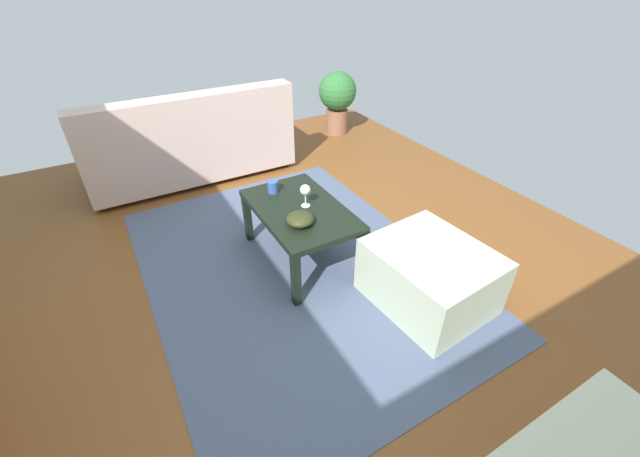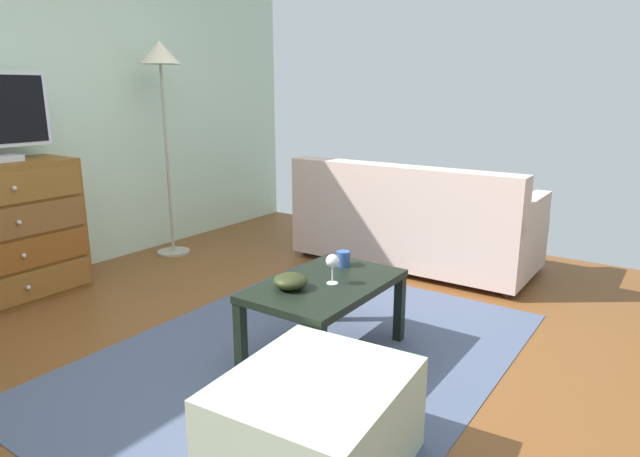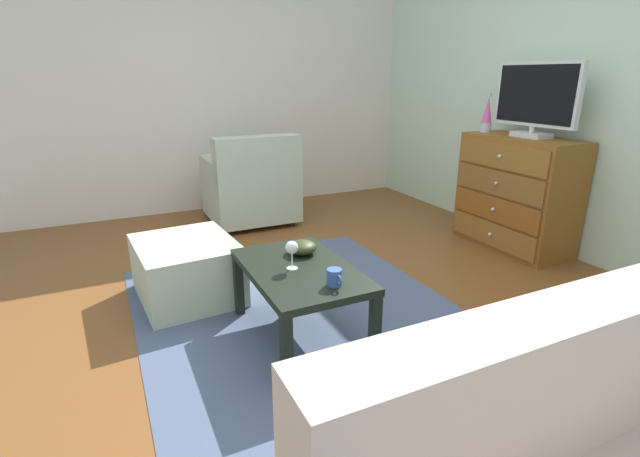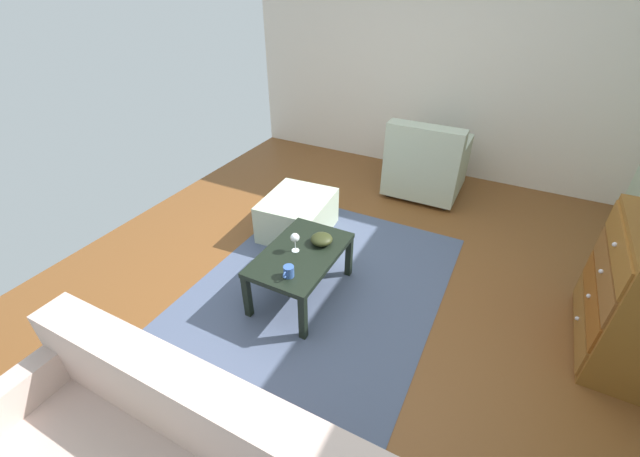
{
  "view_description": "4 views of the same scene",
  "coord_description": "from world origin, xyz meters",
  "px_view_note": "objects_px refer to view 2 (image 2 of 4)",
  "views": [
    {
      "loc": [
        -1.73,
        0.7,
        1.8
      ],
      "look_at": [
        -0.1,
        -0.24,
        0.5
      ],
      "focal_mm": 22.16,
      "sensor_mm": 36.0,
      "label": 1
    },
    {
      "loc": [
        -1.93,
        -1.79,
        1.39
      ],
      "look_at": [
        0.29,
        -0.25,
        0.7
      ],
      "focal_mm": 30.49,
      "sensor_mm": 36.0,
      "label": 2
    },
    {
      "loc": [
        2.39,
        -1.18,
        1.41
      ],
      "look_at": [
        0.13,
        -0.1,
        0.57
      ],
      "focal_mm": 25.82,
      "sensor_mm": 36.0,
      "label": 3
    },
    {
      "loc": [
        2.37,
        0.96,
        2.26
      ],
      "look_at": [
        0.36,
        -0.08,
        0.76
      ],
      "focal_mm": 22.34,
      "sensor_mm": 36.0,
      "label": 4
    }
  ],
  "objects_px": {
    "bowl_decorative": "(290,281)",
    "couch_large": "(413,225)",
    "dresser": "(2,234)",
    "wine_glass": "(332,262)",
    "standing_lamp": "(161,73)",
    "ottoman": "(315,425)",
    "coffee_table": "(325,292)",
    "mug": "(343,258)"
  },
  "relations": [
    {
      "from": "wine_glass",
      "to": "dresser",
      "type": "bearing_deg",
      "value": 103.79
    },
    {
      "from": "couch_large",
      "to": "standing_lamp",
      "type": "xyz_separation_m",
      "value": [
        -0.89,
        1.86,
        1.18
      ]
    },
    {
      "from": "coffee_table",
      "to": "wine_glass",
      "type": "relative_size",
      "value": 5.43
    },
    {
      "from": "bowl_decorative",
      "to": "couch_large",
      "type": "relative_size",
      "value": 0.09
    },
    {
      "from": "dresser",
      "to": "bowl_decorative",
      "type": "height_order",
      "value": "dresser"
    },
    {
      "from": "mug",
      "to": "couch_large",
      "type": "distance_m",
      "value": 1.45
    },
    {
      "from": "wine_glass",
      "to": "ottoman",
      "type": "distance_m",
      "value": 0.95
    },
    {
      "from": "mug",
      "to": "bowl_decorative",
      "type": "bearing_deg",
      "value": 177.16
    },
    {
      "from": "dresser",
      "to": "bowl_decorative",
      "type": "bearing_deg",
      "value": -80.0
    },
    {
      "from": "wine_glass",
      "to": "standing_lamp",
      "type": "bearing_deg",
      "value": 69.77
    },
    {
      "from": "ottoman",
      "to": "standing_lamp",
      "type": "distance_m",
      "value": 3.35
    },
    {
      "from": "coffee_table",
      "to": "mug",
      "type": "relative_size",
      "value": 7.48
    },
    {
      "from": "dresser",
      "to": "ottoman",
      "type": "bearing_deg",
      "value": -94.65
    },
    {
      "from": "dresser",
      "to": "standing_lamp",
      "type": "distance_m",
      "value": 1.72
    },
    {
      "from": "mug",
      "to": "standing_lamp",
      "type": "distance_m",
      "value": 2.4
    },
    {
      "from": "standing_lamp",
      "to": "coffee_table",
      "type": "bearing_deg",
      "value": -110.62
    },
    {
      "from": "mug",
      "to": "bowl_decorative",
      "type": "height_order",
      "value": "mug"
    },
    {
      "from": "mug",
      "to": "ottoman",
      "type": "distance_m",
      "value": 1.22
    },
    {
      "from": "dresser",
      "to": "mug",
      "type": "bearing_deg",
      "value": -68.7
    },
    {
      "from": "coffee_table",
      "to": "ottoman",
      "type": "bearing_deg",
      "value": -148.06
    },
    {
      "from": "standing_lamp",
      "to": "wine_glass",
      "type": "bearing_deg",
      "value": -110.23
    },
    {
      "from": "wine_glass",
      "to": "couch_large",
      "type": "distance_m",
      "value": 1.75
    },
    {
      "from": "wine_glass",
      "to": "ottoman",
      "type": "xyz_separation_m",
      "value": [
        -0.77,
        -0.44,
        -0.34
      ]
    },
    {
      "from": "bowl_decorative",
      "to": "standing_lamp",
      "type": "relative_size",
      "value": 0.1
    },
    {
      "from": "coffee_table",
      "to": "mug",
      "type": "bearing_deg",
      "value": 13.19
    },
    {
      "from": "bowl_decorative",
      "to": "couch_large",
      "type": "height_order",
      "value": "couch_large"
    },
    {
      "from": "wine_glass",
      "to": "ottoman",
      "type": "height_order",
      "value": "wine_glass"
    },
    {
      "from": "couch_large",
      "to": "standing_lamp",
      "type": "bearing_deg",
      "value": 115.71
    },
    {
      "from": "dresser",
      "to": "ottoman",
      "type": "xyz_separation_m",
      "value": [
        -0.22,
        -2.69,
        -0.27
      ]
    },
    {
      "from": "bowl_decorative",
      "to": "couch_large",
      "type": "xyz_separation_m",
      "value": [
        1.89,
        0.21,
        -0.13
      ]
    },
    {
      "from": "dresser",
      "to": "mug",
      "type": "relative_size",
      "value": 8.38
    },
    {
      "from": "coffee_table",
      "to": "standing_lamp",
      "type": "height_order",
      "value": "standing_lamp"
    },
    {
      "from": "bowl_decorative",
      "to": "ottoman",
      "type": "height_order",
      "value": "bowl_decorative"
    },
    {
      "from": "coffee_table",
      "to": "wine_glass",
      "type": "bearing_deg",
      "value": -89.41
    },
    {
      "from": "wine_glass",
      "to": "bowl_decorative",
      "type": "height_order",
      "value": "wine_glass"
    },
    {
      "from": "bowl_decorative",
      "to": "wine_glass",
      "type": "bearing_deg",
      "value": -36.71
    },
    {
      "from": "ottoman",
      "to": "bowl_decorative",
      "type": "bearing_deg",
      "value": 43.89
    },
    {
      "from": "bowl_decorative",
      "to": "standing_lamp",
      "type": "xyz_separation_m",
      "value": [
        0.99,
        2.07,
        1.06
      ]
    },
    {
      "from": "couch_large",
      "to": "ottoman",
      "type": "distance_m",
      "value": 2.6
    },
    {
      "from": "coffee_table",
      "to": "ottoman",
      "type": "distance_m",
      "value": 0.93
    },
    {
      "from": "coffee_table",
      "to": "standing_lamp",
      "type": "relative_size",
      "value": 0.48
    },
    {
      "from": "dresser",
      "to": "wine_glass",
      "type": "xyz_separation_m",
      "value": [
        0.55,
        -2.25,
        0.07
      ]
    }
  ]
}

